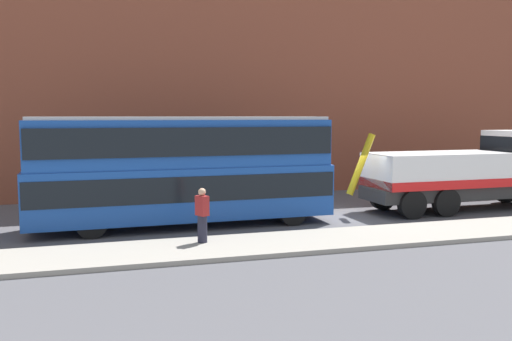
{
  "coord_description": "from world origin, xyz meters",
  "views": [
    {
      "loc": [
        -9.72,
        -20.02,
        4.09
      ],
      "look_at": [
        -3.81,
        -0.28,
        2.0
      ],
      "focal_mm": 38.0,
      "sensor_mm": 36.0,
      "label": 1
    }
  ],
  "objects": [
    {
      "name": "pedestrian_onlooker",
      "position": [
        -6.56,
        -3.66,
        0.99
      ],
      "size": [
        0.41,
        0.47,
        1.71
      ],
      "rotation": [
        0.0,
        0.0,
        0.47
      ],
      "color": "#232333",
      "rests_on": "near_kerb"
    },
    {
      "name": "building_facade",
      "position": [
        0.0,
        7.52,
        8.07
      ],
      "size": [
        60.0,
        1.5,
        16.0
      ],
      "color": "brown",
      "rests_on": "ground_plane"
    },
    {
      "name": "ground_plane",
      "position": [
        0.0,
        0.0,
        0.0
      ],
      "size": [
        120.0,
        120.0,
        0.0
      ],
      "primitive_type": "plane",
      "color": "#4C4C51"
    },
    {
      "name": "double_decker_bus",
      "position": [
        -6.59,
        -0.28,
        2.23
      ],
      "size": [
        11.08,
        2.74,
        4.06
      ],
      "rotation": [
        0.0,
        0.0,
        0.02
      ],
      "color": "#19479E",
      "rests_on": "ground_plane"
    },
    {
      "name": "recovery_tow_truck",
      "position": [
        6.08,
        -0.27,
        1.76
      ],
      "size": [
        10.16,
        2.8,
        3.67
      ],
      "rotation": [
        0.0,
        0.0,
        0.02
      ],
      "color": "#2D2D2D",
      "rests_on": "ground_plane"
    },
    {
      "name": "near_kerb",
      "position": [
        0.0,
        -4.2,
        0.07
      ],
      "size": [
        60.0,
        2.8,
        0.15
      ],
      "primitive_type": "cube",
      "color": "gray",
      "rests_on": "ground_plane"
    }
  ]
}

